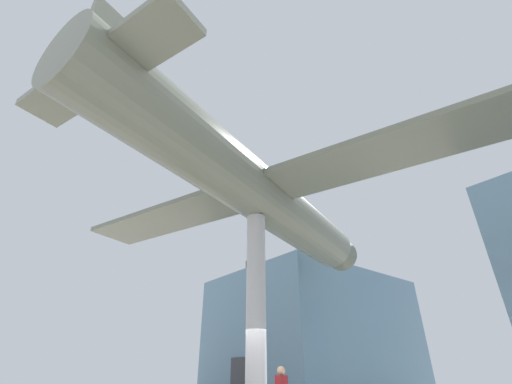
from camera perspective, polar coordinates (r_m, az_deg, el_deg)
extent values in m
cube|color=#60849E|center=(25.13, 9.43, -22.81)|extent=(9.51, 11.68, 7.29)
cube|color=#383A3F|center=(25.80, 8.73, -14.07)|extent=(0.36, 11.10, 0.60)
cube|color=#383A3F|center=(21.09, -2.56, -28.91)|extent=(1.80, 0.12, 2.30)
cylinder|color=#B7B7BC|center=(10.31, 0.00, -19.38)|extent=(0.57, 0.57, 5.93)
cylinder|color=slate|center=(11.58, 0.00, 0.00)|extent=(6.18, 13.59, 1.85)
cube|color=slate|center=(11.58, 0.00, 0.00)|extent=(15.21, 6.87, 0.18)
cube|color=slate|center=(8.28, -24.48, 17.86)|extent=(4.98, 2.53, 0.18)
cube|color=slate|center=(8.94, -23.20, 22.08)|extent=(0.53, 1.10, 1.78)
cone|color=slate|center=(17.91, 13.37, -9.72)|extent=(1.93, 1.81, 1.57)
sphere|color=black|center=(18.70, 14.33, -10.39)|extent=(0.44, 0.44, 0.44)
sphere|color=tan|center=(11.59, 4.20, -27.55)|extent=(0.24, 0.24, 0.24)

